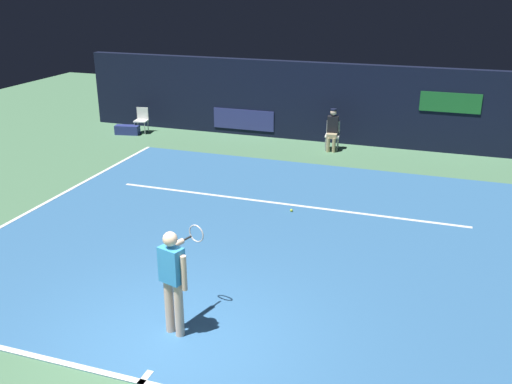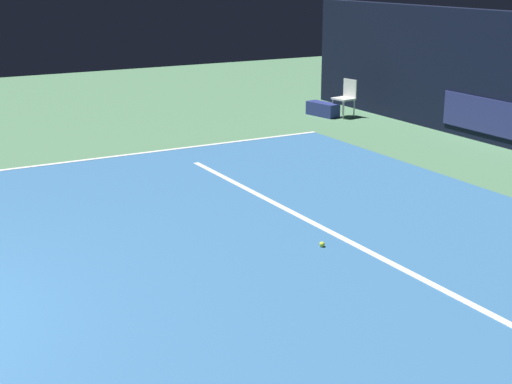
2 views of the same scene
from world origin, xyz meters
TOP-DOWN VIEW (x-y plane):
  - ground_plane at (0.00, 4.13)m, footprint 34.88×34.88m
  - court_surface at (0.00, 4.13)m, footprint 11.15×10.27m
  - line_baseline at (0.00, -0.95)m, footprint 11.15×0.10m
  - line_sideline_right at (-5.52, 4.13)m, footprint 0.10×10.27m
  - line_service at (0.00, 5.93)m, footprint 8.69×0.10m
  - line_centre_mark at (0.00, -0.85)m, footprint 0.10×0.30m
  - back_wall at (-0.00, 11.88)m, footprint 17.92×0.33m
  - tennis_player at (-0.07, 0.27)m, footprint 0.51×1.03m
  - line_judge_on_chair at (0.16, 10.91)m, footprint 0.48×0.56m
  - courtside_chair_near at (-6.66, 10.88)m, footprint 0.49×0.47m
  - tennis_ball at (0.32, 5.53)m, footprint 0.07×0.07m
  - equipment_bag at (-7.02, 10.49)m, footprint 0.88×0.47m

SIDE VIEW (x-z plane):
  - ground_plane at x=0.00m, z-range 0.00..0.00m
  - court_surface at x=0.00m, z-range 0.00..0.01m
  - line_baseline at x=0.00m, z-range 0.01..0.02m
  - line_sideline_right at x=-5.52m, z-range 0.01..0.02m
  - line_service at x=0.00m, z-range 0.01..0.02m
  - line_centre_mark at x=0.00m, z-range 0.01..0.02m
  - tennis_ball at x=0.32m, z-range 0.01..0.08m
  - equipment_bag at x=-7.02m, z-range 0.00..0.32m
  - courtside_chair_near at x=-6.66m, z-range 0.06..0.94m
  - line_judge_on_chair at x=0.16m, z-range 0.03..1.35m
  - tennis_player at x=-0.07m, z-range 0.12..1.85m
  - back_wall at x=0.00m, z-range 0.00..2.60m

